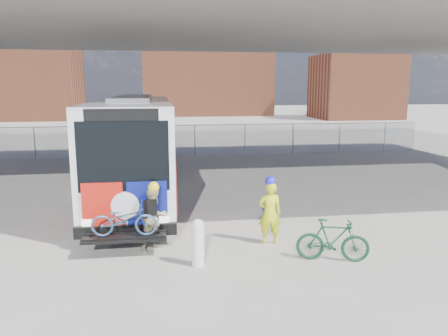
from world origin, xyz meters
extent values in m
plane|color=#9E9991|center=(0.00, 0.00, 0.00)|extent=(160.00, 160.00, 0.00)
cube|color=silver|center=(-2.00, 3.27, 1.95)|extent=(2.55, 12.00, 3.20)
cube|color=black|center=(-2.00, 3.77, 2.59)|extent=(2.61, 11.00, 1.28)
cube|color=black|center=(-2.00, -2.68, 2.33)|extent=(2.24, 0.12, 1.76)
cube|color=black|center=(-2.00, -2.68, 3.36)|extent=(1.78, 0.12, 0.30)
cube|color=black|center=(-2.00, -2.78, 0.45)|extent=(2.55, 0.20, 0.30)
cube|color=#B4190D|center=(-2.55, -2.75, 1.10)|extent=(1.00, 0.08, 1.20)
cube|color=navy|center=(-1.45, -2.75, 1.10)|extent=(1.00, 0.08, 1.20)
cylinder|color=silver|center=(-2.00, -2.77, 1.10)|extent=(0.70, 0.06, 0.70)
cube|color=gray|center=(-2.00, 3.27, 3.62)|extent=(1.28, 7.20, 0.14)
cube|color=black|center=(-2.00, -3.28, 0.45)|extent=(2.00, 0.70, 0.06)
cylinder|color=black|center=(-3.15, -1.13, 0.50)|extent=(0.30, 1.00, 1.00)
cylinder|color=black|center=(-0.85, -1.13, 0.50)|extent=(0.30, 1.00, 1.00)
cylinder|color=black|center=(-3.15, 7.47, 0.50)|extent=(0.30, 1.00, 1.00)
cylinder|color=black|center=(-0.85, 7.47, 0.50)|extent=(0.30, 1.00, 1.00)
cube|color=#B4190D|center=(-3.30, -0.53, 1.30)|extent=(0.06, 2.60, 1.70)
cube|color=navy|center=(-3.30, 1.07, 1.30)|extent=(0.06, 1.40, 1.70)
cube|color=#B4190D|center=(-0.70, -0.53, 1.30)|extent=(0.06, 2.60, 1.70)
cube|color=navy|center=(-0.70, 1.07, 1.30)|extent=(0.06, 1.40, 1.70)
imported|color=#3B5883|center=(-2.00, -3.28, 0.90)|extent=(1.61, 0.65, 0.83)
cube|color=#605E59|center=(0.00, 4.00, 6.75)|extent=(40.00, 16.00, 1.50)
cylinder|color=gray|center=(-8.00, 12.00, 0.90)|extent=(0.06, 0.06, 1.80)
cylinder|color=gray|center=(-4.00, 12.00, 0.90)|extent=(0.06, 0.06, 1.80)
cylinder|color=gray|center=(0.00, 12.00, 0.90)|extent=(0.06, 0.06, 1.80)
cylinder|color=gray|center=(4.00, 12.00, 0.90)|extent=(0.06, 0.06, 1.80)
cylinder|color=gray|center=(8.00, 12.00, 0.90)|extent=(0.06, 0.06, 1.80)
cylinder|color=gray|center=(12.00, 12.00, 0.90)|extent=(0.06, 0.06, 1.80)
plane|color=gray|center=(0.00, 12.00, 0.90)|extent=(30.00, 0.00, 30.00)
cube|color=gray|center=(0.00, 12.00, 1.82)|extent=(30.00, 0.05, 0.04)
cube|color=brown|center=(-18.00, 45.00, 5.00)|extent=(14.00, 10.00, 10.00)
cube|color=brown|center=(6.00, 52.00, 6.00)|extent=(18.00, 12.00, 12.00)
cube|color=brown|center=(24.00, 40.00, 4.00)|extent=(10.00, 8.00, 8.00)
cylinder|color=brown|center=(14.00, 55.00, 12.50)|extent=(2.20, 2.20, 25.00)
cylinder|color=white|center=(-0.30, -4.19, 0.48)|extent=(0.29, 0.29, 0.96)
sphere|color=white|center=(-0.30, -4.19, 0.96)|extent=(0.29, 0.29, 0.29)
imported|color=#CADC17|center=(1.67, -3.03, 0.82)|extent=(0.63, 0.44, 1.64)
sphere|color=#201AE1|center=(1.67, -3.03, 1.66)|extent=(0.28, 0.28, 0.28)
imported|color=tan|center=(-1.28, -3.03, 0.79)|extent=(0.98, 0.95, 1.59)
sphere|color=yellow|center=(-1.28, -3.03, 1.61)|extent=(0.28, 0.28, 0.28)
cube|color=black|center=(-1.37, -3.18, 1.14)|extent=(0.32, 0.30, 0.40)
imported|color=#133D25|center=(2.83, -4.38, 0.51)|extent=(1.75, 0.96, 1.01)
camera|label=1|loc=(-1.13, -13.59, 4.03)|focal=35.00mm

